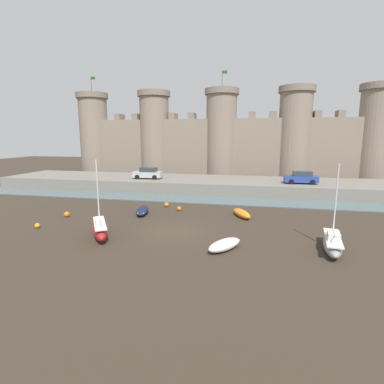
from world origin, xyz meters
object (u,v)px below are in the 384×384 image
(sailboat_foreground_right, at_px, (100,229))
(sailboat_near_channel_left, at_px, (332,243))
(mooring_buoy_near_channel, at_px, (179,209))
(mooring_buoy_off_centre, at_px, (67,214))
(rowboat_foreground_left, at_px, (242,213))
(mooring_buoy_mid_mud, at_px, (37,226))
(rowboat_near_channel_right, at_px, (143,210))
(car_quay_centre_west, at_px, (148,173))
(car_quay_centre_east, at_px, (301,178))
(rowboat_midflat_right, at_px, (225,245))
(mooring_buoy_near_shore, at_px, (167,205))

(sailboat_foreground_right, bearing_deg, sailboat_near_channel_left, 2.63)
(sailboat_near_channel_left, bearing_deg, mooring_buoy_near_channel, 146.08)
(sailboat_near_channel_left, xyz_separation_m, mooring_buoy_off_centre, (-22.41, 3.93, -0.32))
(rowboat_foreground_left, xyz_separation_m, mooring_buoy_mid_mud, (-16.37, -7.12, -0.16))
(rowboat_near_channel_right, bearing_deg, car_quay_centre_west, 108.20)
(rowboat_near_channel_right, xyz_separation_m, car_quay_centre_east, (16.41, 13.18, 1.98))
(sailboat_foreground_right, xyz_separation_m, car_quay_centre_west, (-3.92, 20.74, 1.64))
(rowboat_foreground_left, bearing_deg, rowboat_midflat_right, -94.55)
(rowboat_near_channel_right, bearing_deg, sailboat_near_channel_left, -22.54)
(rowboat_midflat_right, bearing_deg, car_quay_centre_west, 122.01)
(sailboat_near_channel_left, height_order, rowboat_near_channel_right, sailboat_near_channel_left)
(mooring_buoy_mid_mud, relative_size, car_quay_centre_west, 0.10)
(mooring_buoy_mid_mud, bearing_deg, mooring_buoy_near_channel, 39.52)
(rowboat_midflat_right, distance_m, car_quay_centre_west, 25.17)
(car_quay_centre_west, bearing_deg, mooring_buoy_mid_mud, -96.88)
(sailboat_foreground_right, distance_m, mooring_buoy_mid_mud, 6.40)
(sailboat_foreground_right, distance_m, mooring_buoy_off_centre, 7.67)
(car_quay_centre_west, height_order, car_quay_centre_east, same)
(mooring_buoy_off_centre, relative_size, car_quay_centre_west, 0.12)
(sailboat_near_channel_left, xyz_separation_m, car_quay_centre_east, (0.55, 19.76, 1.74))
(sailboat_near_channel_left, height_order, mooring_buoy_near_channel, sailboat_near_channel_left)
(mooring_buoy_mid_mud, relative_size, mooring_buoy_off_centre, 0.80)
(mooring_buoy_off_centre, bearing_deg, rowboat_near_channel_right, 22.08)
(car_quay_centre_west, bearing_deg, rowboat_foreground_left, -41.92)
(rowboat_foreground_left, bearing_deg, mooring_buoy_near_channel, 170.21)
(rowboat_near_channel_right, height_order, sailboat_foreground_right, sailboat_foreground_right)
(mooring_buoy_mid_mud, bearing_deg, rowboat_near_channel_right, 42.83)
(mooring_buoy_near_channel, bearing_deg, mooring_buoy_mid_mud, -140.48)
(sailboat_near_channel_left, xyz_separation_m, sailboat_foreground_right, (-16.35, -0.75, 0.10))
(rowboat_near_channel_right, distance_m, car_quay_centre_west, 14.25)
(mooring_buoy_near_channel, bearing_deg, mooring_buoy_off_centre, -154.73)
(sailboat_near_channel_left, distance_m, rowboat_foreground_left, 9.72)
(mooring_buoy_near_channel, xyz_separation_m, car_quay_centre_east, (13.22, 11.24, 2.10))
(sailboat_near_channel_left, distance_m, mooring_buoy_near_channel, 15.28)
(rowboat_near_channel_right, bearing_deg, rowboat_foreground_left, 4.98)
(mooring_buoy_near_channel, relative_size, car_quay_centre_east, 0.11)
(mooring_buoy_off_centre, distance_m, car_quay_centre_west, 16.33)
(rowboat_foreground_left, xyz_separation_m, mooring_buoy_near_channel, (-6.40, 1.10, -0.14))
(mooring_buoy_mid_mud, distance_m, mooring_buoy_near_shore, 12.61)
(mooring_buoy_near_shore, relative_size, mooring_buoy_near_channel, 1.12)
(rowboat_near_channel_right, xyz_separation_m, sailboat_foreground_right, (-0.49, -7.33, 0.33))
(rowboat_midflat_right, bearing_deg, car_quay_centre_east, 70.34)
(rowboat_foreground_left, xyz_separation_m, mooring_buoy_near_shore, (-8.14, 2.43, -0.11))
(mooring_buoy_near_channel, bearing_deg, car_quay_centre_west, 123.54)
(rowboat_near_channel_right, height_order, mooring_buoy_near_shore, rowboat_near_channel_right)
(rowboat_midflat_right, height_order, mooring_buoy_mid_mud, rowboat_midflat_right)
(sailboat_foreground_right, xyz_separation_m, mooring_buoy_near_shore, (1.93, 10.60, -0.42))
(mooring_buoy_near_channel, bearing_deg, rowboat_midflat_right, -59.84)
(mooring_buoy_off_centre, height_order, mooring_buoy_near_shore, mooring_buoy_off_centre)
(rowboat_midflat_right, relative_size, rowboat_foreground_left, 0.97)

